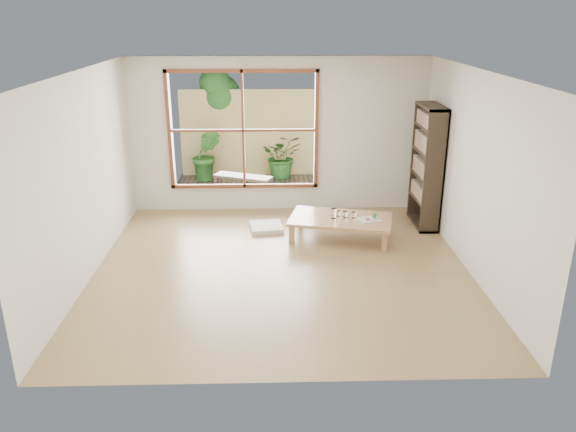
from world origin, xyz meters
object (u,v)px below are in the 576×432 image
at_px(bookshelf, 427,167).
at_px(food_tray, 370,219).
at_px(low_table, 341,220).
at_px(garden_bench, 243,179).

bearing_deg(bookshelf, food_tray, -145.12).
height_order(low_table, bookshelf, bookshelf).
bearing_deg(bookshelf, low_table, -157.87).
distance_m(bookshelf, garden_bench, 3.48).
bearing_deg(garden_bench, food_tray, -26.84).
bearing_deg(food_tray, bookshelf, 21.73).
xyz_separation_m(low_table, food_tray, (0.43, -0.11, 0.06)).
bearing_deg(garden_bench, bookshelf, -6.39).
distance_m(low_table, bookshelf, 1.67).
bearing_deg(food_tray, low_table, 152.24).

